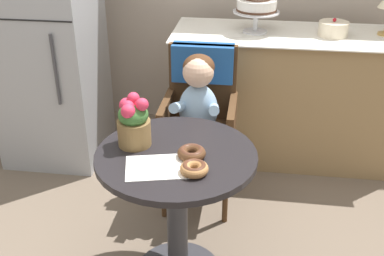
{
  "coord_description": "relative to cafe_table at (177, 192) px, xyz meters",
  "views": [
    {
      "loc": [
        0.31,
        -1.75,
        1.78
      ],
      "look_at": [
        0.05,
        0.15,
        0.77
      ],
      "focal_mm": 44.06,
      "sensor_mm": 36.0,
      "label": 1
    }
  ],
  "objects": [
    {
      "name": "seated_child",
      "position": [
        0.02,
        0.58,
        0.17
      ],
      "size": [
        0.27,
        0.32,
        0.73
      ],
      "color": "#8CADCC",
      "rests_on": "ground"
    },
    {
      "name": "donut_front",
      "position": [
        0.07,
        -0.03,
        0.24
      ],
      "size": [
        0.12,
        0.12,
        0.05
      ],
      "color": "#4C2D19",
      "rests_on": "cafe_table"
    },
    {
      "name": "paper_napkin",
      "position": [
        -0.06,
        -0.13,
        0.21
      ],
      "size": [
        0.31,
        0.25,
        0.0
      ],
      "primitive_type": "cube",
      "rotation": [
        0.0,
        0.0,
        0.23
      ],
      "color": "white",
      "rests_on": "cafe_table"
    },
    {
      "name": "flower_vase",
      "position": [
        -0.2,
        0.05,
        0.33
      ],
      "size": [
        0.15,
        0.15,
        0.24
      ],
      "color": "brown",
      "rests_on": "cafe_table"
    },
    {
      "name": "wicker_chair",
      "position": [
        0.02,
        0.73,
        0.13
      ],
      "size": [
        0.42,
        0.45,
        0.95
      ],
      "rotation": [
        0.0,
        0.0,
        -0.07
      ],
      "color": "#472D19",
      "rests_on": "ground"
    },
    {
      "name": "donut_mid",
      "position": [
        0.1,
        -0.15,
        0.24
      ],
      "size": [
        0.12,
        0.12,
        0.05
      ],
      "color": "#AD7542",
      "rests_on": "cafe_table"
    },
    {
      "name": "round_layer_cake",
      "position": [
        0.8,
        1.29,
        0.44
      ],
      "size": [
        0.19,
        0.19,
        0.12
      ],
      "color": "beige",
      "rests_on": "display_counter"
    },
    {
      "name": "refrigerator",
      "position": [
        -1.05,
        1.1,
        0.34
      ],
      "size": [
        0.64,
        0.63,
        1.7
      ],
      "color": "#9EA0A5",
      "rests_on": "ground"
    },
    {
      "name": "tiered_cake_stand",
      "position": [
        0.31,
        1.3,
        0.57
      ],
      "size": [
        0.3,
        0.3,
        0.27
      ],
      "color": "silver",
      "rests_on": "display_counter"
    },
    {
      "name": "display_counter",
      "position": [
        0.55,
        1.3,
        -0.05
      ],
      "size": [
        1.56,
        0.62,
        0.9
      ],
      "color": "#93754C",
      "rests_on": "ground"
    },
    {
      "name": "cafe_table",
      "position": [
        0.0,
        0.0,
        0.0
      ],
      "size": [
        0.72,
        0.72,
        0.72
      ],
      "color": "black",
      "rests_on": "ground"
    }
  ]
}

